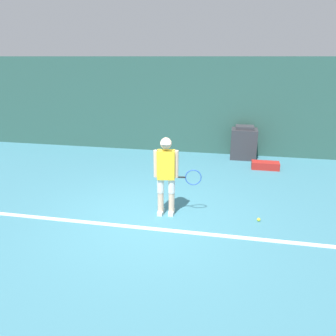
# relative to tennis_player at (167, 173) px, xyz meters

# --- Properties ---
(ground_plane) EXTENTS (24.00, 24.00, 0.00)m
(ground_plane) POSITION_rel_tennis_player_xyz_m (-0.31, -0.27, -0.88)
(ground_plane) COLOR teal
(back_wall) EXTENTS (24.00, 0.10, 3.05)m
(back_wall) POSITION_rel_tennis_player_xyz_m (-0.31, 4.68, 0.64)
(back_wall) COLOR #2D564C
(back_wall) RESTS_ON ground_plane
(court_baseline) EXTENTS (21.60, 0.10, 0.01)m
(court_baseline) POSITION_rel_tennis_player_xyz_m (-0.31, -0.65, -0.88)
(court_baseline) COLOR white
(court_baseline) RESTS_ON ground_plane
(tennis_player) EXTENTS (0.93, 0.31, 1.60)m
(tennis_player) POSITION_rel_tennis_player_xyz_m (0.00, 0.00, 0.00)
(tennis_player) COLOR beige
(tennis_player) RESTS_ON ground_plane
(tennis_ball) EXTENTS (0.07, 0.07, 0.07)m
(tennis_ball) POSITION_rel_tennis_player_xyz_m (1.82, 0.05, -0.85)
(tennis_ball) COLOR #D1E533
(tennis_ball) RESTS_ON ground_plane
(covered_chair) EXTENTS (0.79, 0.62, 1.03)m
(covered_chair) POSITION_rel_tennis_player_xyz_m (1.58, 4.27, -0.39)
(covered_chair) COLOR #333338
(covered_chair) RESTS_ON ground_plane
(equipment_bag) EXTENTS (0.76, 0.33, 0.21)m
(equipment_bag) POSITION_rel_tennis_player_xyz_m (2.20, 3.32, -0.78)
(equipment_bag) COLOR #B2231E
(equipment_bag) RESTS_ON ground_plane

